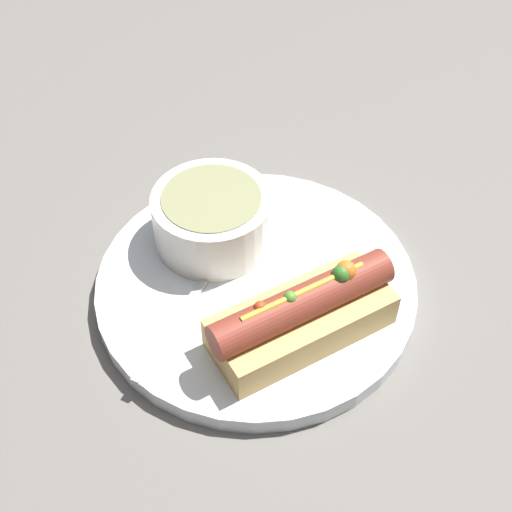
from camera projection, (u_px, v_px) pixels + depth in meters
name	position (u px, v px, depth m)	size (l,w,h in m)	color
ground_plane	(256.00, 292.00, 0.65)	(4.00, 4.00, 0.00)	slate
dinner_plate	(256.00, 286.00, 0.65)	(0.29, 0.29, 0.02)	white
hot_dog	(302.00, 314.00, 0.58)	(0.16, 0.08, 0.06)	#DBAD60
soup_bowl	(212.00, 216.00, 0.65)	(0.11, 0.11, 0.05)	silver
spoon	(209.00, 272.00, 0.64)	(0.14, 0.13, 0.01)	#B7B7BC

